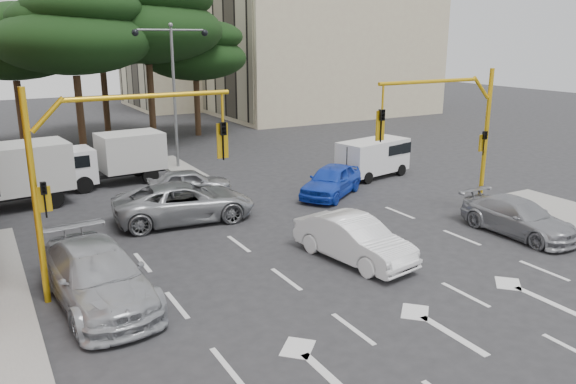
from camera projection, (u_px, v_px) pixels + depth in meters
name	position (u px, v px, depth m)	size (l,w,h in m)	color
ground	(340.00, 267.00, 18.26)	(120.00, 120.00, 0.00)	#28282B
median_strip	(178.00, 168.00, 31.65)	(1.40, 6.00, 0.15)	gray
apartment_beige_near	(323.00, 12.00, 52.04)	(20.20, 12.15, 18.70)	#C8B696
apartment_beige_far	(205.00, 25.00, 59.04)	(16.20, 12.15, 16.70)	#C8B696
pine_left_near	(73.00, 29.00, 32.75)	(9.15, 9.15, 10.23)	#382616
pine_center	(147.00, 19.00, 36.61)	(9.98, 9.98, 11.16)	#382616
pine_left_far	(13.00, 41.00, 34.86)	(8.32, 8.32, 9.30)	#382616
pine_right	(196.00, 50.00, 40.74)	(7.49, 7.49, 8.37)	#382616
pine_back	(100.00, 31.00, 40.04)	(9.15, 9.15, 10.23)	#382616
signal_mast_right	(456.00, 124.00, 22.11)	(5.79, 0.37, 6.00)	gold
signal_mast_left	(101.00, 161.00, 15.65)	(5.79, 0.37, 6.00)	gold
street_lamp_center	(173.00, 71.00, 30.21)	(4.16, 0.36, 7.77)	slate
car_white_hatch	(354.00, 239.00, 18.60)	(1.56, 4.49, 1.48)	white
car_blue_compact	(331.00, 181.00, 26.16)	(1.73, 4.30, 1.47)	blue
car_silver_wagon	(98.00, 276.00, 15.56)	(2.30, 5.65, 1.64)	#ABAEB4
car_silver_cross_a	(185.00, 202.00, 22.60)	(2.60, 5.63, 1.56)	#95989C
car_silver_cross_b	(189.00, 183.00, 26.02)	(1.56, 3.88, 1.32)	gray
car_silver_parked	(518.00, 217.00, 21.08)	(1.87, 4.60, 1.34)	#93959B
van_white	(373.00, 158.00, 29.68)	(1.81, 4.00, 2.00)	white
box_truck_a	(2.00, 178.00, 23.88)	(2.38, 5.68, 2.79)	silver
box_truck_b	(113.00, 159.00, 28.13)	(2.16, 5.14, 2.53)	white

